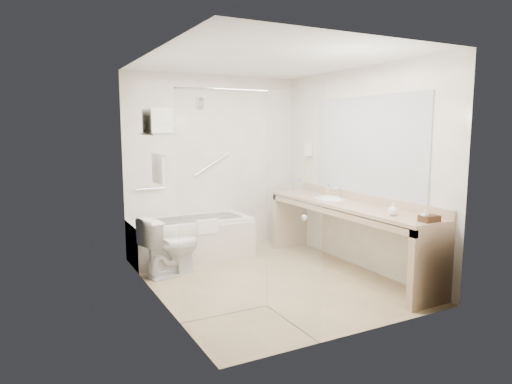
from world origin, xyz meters
name	(u,v)px	position (x,y,z in m)	size (l,w,h in m)	color
floor	(268,279)	(0.00, 0.00, 0.00)	(3.20, 3.20, 0.00)	#99835E
ceiling	(269,60)	(0.00, 0.00, 2.50)	(2.60, 3.20, 0.10)	silver
wall_back	(214,164)	(0.00, 1.60, 1.25)	(2.60, 0.10, 2.50)	silver
wall_front	(362,190)	(0.00, -1.60, 1.25)	(2.60, 0.10, 2.50)	silver
wall_left	(155,179)	(-1.30, 0.00, 1.25)	(0.10, 3.20, 2.50)	silver
wall_right	(358,169)	(1.30, 0.00, 1.25)	(0.10, 3.20, 2.50)	silver
bathtub	(191,239)	(-0.50, 1.24, 0.28)	(1.60, 0.73, 0.59)	silver
grab_bar_short	(151,189)	(-0.95, 1.56, 0.95)	(0.03, 0.03, 0.40)	silver
grab_bar_long	(212,164)	(-0.05, 1.56, 1.25)	(0.03, 0.03, 0.60)	silver
shower_enclosure	(257,206)	(-0.63, -0.93, 1.07)	(0.96, 0.91, 2.11)	silver
towel_shelf	(157,129)	(-1.17, 0.35, 1.75)	(0.24, 0.55, 0.81)	silver
vanity_counter	(347,220)	(1.02, -0.15, 0.64)	(0.55, 2.70, 0.95)	tan
sink	(329,201)	(1.05, 0.25, 0.82)	(0.40, 0.52, 0.14)	silver
faucet	(338,192)	(1.20, 0.25, 0.93)	(0.03, 0.03, 0.14)	silver
mirror	(366,145)	(1.29, -0.15, 1.55)	(0.02, 2.00, 1.20)	#ADB2BA
hairdryer_unit	(308,150)	(1.25, 1.05, 1.45)	(0.08, 0.10, 0.18)	white
toilet	(171,246)	(-0.95, 0.70, 0.35)	(0.40, 0.72, 0.71)	silver
amenity_basket	(429,218)	(1.04, -1.40, 0.88)	(0.19, 0.13, 0.06)	#432818
soap_bottle_a	(424,219)	(0.98, -1.39, 0.88)	(0.06, 0.12, 0.06)	white
soap_bottle_b	(393,211)	(0.95, -1.00, 0.90)	(0.10, 0.13, 0.10)	white
water_bottle_left	(328,192)	(1.07, 0.30, 0.93)	(0.06, 0.06, 0.19)	silver
water_bottle_mid	(291,185)	(0.99, 1.10, 0.94)	(0.06, 0.06, 0.19)	silver
water_bottle_right	(298,187)	(0.93, 0.80, 0.95)	(0.06, 0.06, 0.21)	silver
drinking_glass_near	(308,192)	(1.03, 0.70, 0.89)	(0.06, 0.06, 0.08)	silver
drinking_glass_far	(318,197)	(0.87, 0.24, 0.89)	(0.06, 0.06, 0.08)	silver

